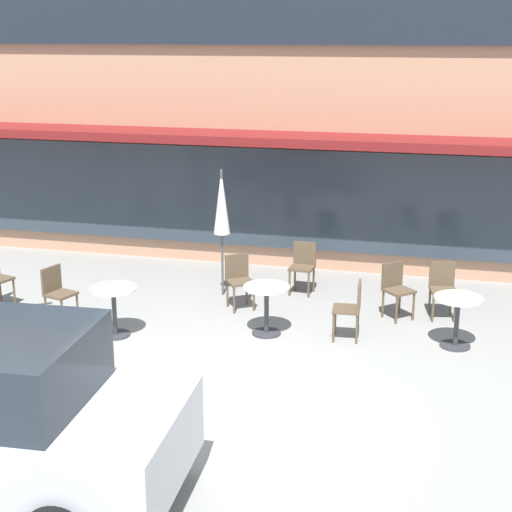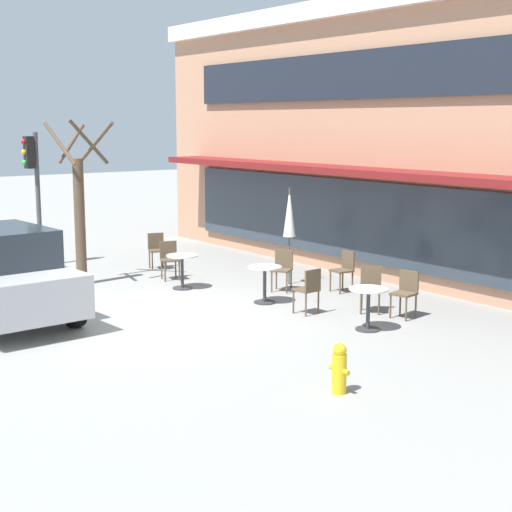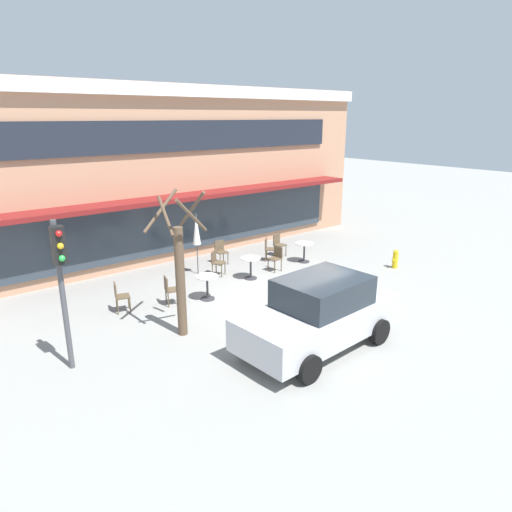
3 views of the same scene
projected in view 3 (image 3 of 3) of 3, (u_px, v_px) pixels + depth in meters
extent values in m
plane|color=gray|center=(296.00, 302.00, 13.88)|extent=(80.00, 80.00, 0.00)
cube|color=tan|center=(143.00, 166.00, 20.34)|extent=(17.92, 8.00, 6.55)
cube|color=silver|center=(187.00, 90.00, 16.39)|extent=(17.92, 0.24, 0.44)
cube|color=maroon|center=(198.00, 196.00, 17.17)|extent=(15.24, 1.10, 0.16)
cube|color=#1E232D|center=(188.00, 136.00, 16.90)|extent=(14.34, 0.10, 1.10)
cube|color=#2D3842|center=(192.00, 224.00, 17.89)|extent=(14.34, 0.10, 1.90)
cylinder|color=#333338|center=(208.00, 299.00, 14.09)|extent=(0.44, 0.44, 0.03)
cylinder|color=#333338|center=(207.00, 288.00, 13.98)|extent=(0.07, 0.07, 0.70)
cylinder|color=silver|center=(207.00, 276.00, 13.88)|extent=(0.70, 0.70, 0.03)
cylinder|color=#333338|center=(304.00, 262.00, 17.68)|extent=(0.44, 0.44, 0.03)
cylinder|color=#333338|center=(304.00, 253.00, 17.57)|extent=(0.07, 0.07, 0.70)
cylinder|color=silver|center=(304.00, 243.00, 17.46)|extent=(0.70, 0.70, 0.03)
cylinder|color=#333338|center=(251.00, 278.00, 15.87)|extent=(0.44, 0.44, 0.03)
cylinder|color=#333338|center=(251.00, 268.00, 15.76)|extent=(0.07, 0.07, 0.70)
cylinder|color=silver|center=(251.00, 258.00, 15.66)|extent=(0.70, 0.70, 0.03)
cylinder|color=#4C4C51|center=(197.00, 244.00, 16.03)|extent=(0.04, 0.04, 2.20)
cone|color=silver|center=(196.00, 229.00, 15.87)|extent=(0.28, 0.28, 1.10)
cylinder|color=brown|center=(177.00, 295.00, 13.85)|extent=(0.04, 0.04, 0.45)
cylinder|color=brown|center=(180.00, 299.00, 13.55)|extent=(0.04, 0.04, 0.45)
cylinder|color=brown|center=(166.00, 296.00, 13.72)|extent=(0.04, 0.04, 0.45)
cylinder|color=brown|center=(168.00, 300.00, 13.42)|extent=(0.04, 0.04, 0.45)
cube|color=brown|center=(172.00, 290.00, 13.56)|extent=(0.50, 0.50, 0.04)
cube|color=brown|center=(166.00, 284.00, 13.43)|extent=(0.15, 0.39, 0.40)
cylinder|color=brown|center=(225.00, 268.00, 16.24)|extent=(0.04, 0.04, 0.45)
cylinder|color=brown|center=(222.00, 271.00, 15.93)|extent=(0.04, 0.04, 0.45)
cylinder|color=brown|center=(216.00, 267.00, 16.33)|extent=(0.04, 0.04, 0.45)
cylinder|color=brown|center=(213.00, 270.00, 16.02)|extent=(0.04, 0.04, 0.45)
cube|color=brown|center=(219.00, 263.00, 16.06)|extent=(0.56, 0.56, 0.04)
cube|color=brown|center=(214.00, 256.00, 16.04)|extent=(0.35, 0.26, 0.40)
cylinder|color=brown|center=(286.00, 251.00, 18.35)|extent=(0.04, 0.04, 0.45)
cylinder|color=brown|center=(281.00, 253.00, 18.11)|extent=(0.04, 0.04, 0.45)
cylinder|color=brown|center=(279.00, 249.00, 18.56)|extent=(0.04, 0.04, 0.45)
cylinder|color=brown|center=(274.00, 251.00, 18.31)|extent=(0.04, 0.04, 0.45)
cube|color=brown|center=(280.00, 245.00, 18.26)|extent=(0.47, 0.47, 0.04)
cube|color=brown|center=(277.00, 239.00, 18.31)|extent=(0.40, 0.12, 0.40)
cylinder|color=brown|center=(228.00, 259.00, 17.33)|extent=(0.04, 0.04, 0.45)
cylinder|color=brown|center=(220.00, 260.00, 17.15)|extent=(0.04, 0.04, 0.45)
cylinder|color=brown|center=(223.00, 256.00, 17.60)|extent=(0.04, 0.04, 0.45)
cylinder|color=brown|center=(216.00, 258.00, 17.42)|extent=(0.04, 0.04, 0.45)
cube|color=brown|center=(222.00, 252.00, 17.30)|extent=(0.43, 0.43, 0.04)
cube|color=brown|center=(219.00, 246.00, 17.38)|extent=(0.40, 0.07, 0.40)
cylinder|color=brown|center=(275.00, 254.00, 17.92)|extent=(0.04, 0.04, 0.45)
cylinder|color=brown|center=(274.00, 256.00, 17.60)|extent=(0.04, 0.04, 0.45)
cylinder|color=brown|center=(267.00, 254.00, 17.97)|extent=(0.04, 0.04, 0.45)
cylinder|color=brown|center=(266.00, 256.00, 17.64)|extent=(0.04, 0.04, 0.45)
cube|color=brown|center=(270.00, 249.00, 17.71)|extent=(0.57, 0.57, 0.04)
cube|color=brown|center=(266.00, 243.00, 17.67)|extent=(0.32, 0.30, 0.40)
cylinder|color=brown|center=(275.00, 267.00, 16.36)|extent=(0.04, 0.04, 0.45)
cylinder|color=brown|center=(268.00, 265.00, 16.60)|extent=(0.04, 0.04, 0.45)
cylinder|color=brown|center=(281.00, 265.00, 16.59)|extent=(0.04, 0.04, 0.45)
cylinder|color=brown|center=(275.00, 263.00, 16.82)|extent=(0.04, 0.04, 0.45)
cube|color=brown|center=(275.00, 259.00, 16.52)|extent=(0.43, 0.43, 0.04)
cube|color=brown|center=(278.00, 252.00, 16.57)|extent=(0.07, 0.40, 0.40)
cylinder|color=brown|center=(129.00, 301.00, 13.35)|extent=(0.04, 0.04, 0.45)
cylinder|color=brown|center=(130.00, 306.00, 13.04)|extent=(0.04, 0.04, 0.45)
cylinder|color=brown|center=(117.00, 303.00, 13.23)|extent=(0.04, 0.04, 0.45)
cylinder|color=brown|center=(118.00, 307.00, 12.92)|extent=(0.04, 0.04, 0.45)
cube|color=brown|center=(123.00, 296.00, 13.06)|extent=(0.50, 0.50, 0.04)
cube|color=brown|center=(115.00, 290.00, 12.93)|extent=(0.16, 0.39, 0.40)
cube|color=#B7B7BC|center=(317.00, 321.00, 10.97)|extent=(4.29, 2.02, 0.76)
cube|color=#232B33|center=(323.00, 291.00, 10.85)|extent=(2.18, 1.71, 0.68)
cylinder|color=black|center=(309.00, 369.00, 9.61)|extent=(0.65, 0.25, 0.64)
cylinder|color=black|center=(252.00, 339.00, 10.89)|extent=(0.65, 0.25, 0.64)
cylinder|color=black|center=(379.00, 331.00, 11.28)|extent=(0.65, 0.25, 0.64)
cylinder|color=black|center=(323.00, 309.00, 12.55)|extent=(0.65, 0.25, 0.64)
cylinder|color=brown|center=(180.00, 282.00, 11.43)|extent=(0.24, 0.24, 2.85)
cylinder|color=brown|center=(192.00, 209.00, 11.23)|extent=(0.23, 0.99, 1.00)
cylinder|color=brown|center=(161.00, 210.00, 11.22)|extent=(1.15, 0.39, 0.95)
cylinder|color=brown|center=(166.00, 216.00, 10.74)|extent=(0.09, 0.67, 0.88)
cylinder|color=brown|center=(192.00, 216.00, 10.65)|extent=(0.99, 0.35, 0.94)
cylinder|color=#47474C|center=(63.00, 297.00, 9.77)|extent=(0.12, 0.12, 3.40)
cube|color=black|center=(59.00, 245.00, 9.28)|extent=(0.26, 0.20, 0.80)
sphere|color=red|center=(59.00, 234.00, 9.11)|extent=(0.13, 0.13, 0.13)
sphere|color=gold|center=(60.00, 246.00, 9.18)|extent=(0.13, 0.13, 0.13)
sphere|color=green|center=(62.00, 258.00, 9.26)|extent=(0.13, 0.13, 0.13)
cylinder|color=gold|center=(395.00, 261.00, 16.91)|extent=(0.20, 0.20, 0.55)
sphere|color=gold|center=(396.00, 252.00, 16.81)|extent=(0.19, 0.19, 0.19)
cylinder|color=gold|center=(393.00, 260.00, 16.82)|extent=(0.10, 0.07, 0.07)
cylinder|color=gold|center=(397.00, 259.00, 16.97)|extent=(0.10, 0.07, 0.07)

